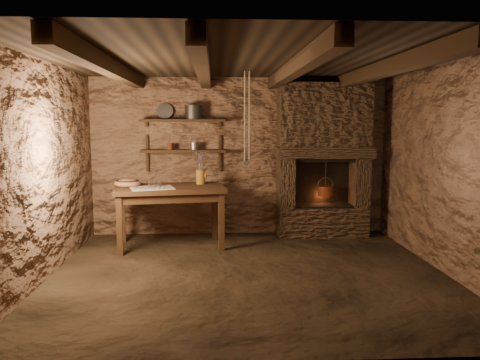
{
  "coord_description": "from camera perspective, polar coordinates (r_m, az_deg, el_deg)",
  "views": [
    {
      "loc": [
        -0.38,
        -5.18,
        1.73
      ],
      "look_at": [
        -0.05,
        0.9,
        0.97
      ],
      "focal_mm": 35.0,
      "sensor_mm": 36.0,
      "label": 1
    }
  ],
  "objects": [
    {
      "name": "beam_mid_right",
      "position": [
        5.28,
        6.68,
        13.36
      ],
      "size": [
        0.14,
        3.95,
        0.16
      ],
      "primitive_type": "cube",
      "color": "black",
      "rests_on": "ceiling"
    },
    {
      "name": "tin_pan",
      "position": [
        7.16,
        -9.14,
        8.29
      ],
      "size": [
        0.25,
        0.11,
        0.24
      ],
      "primitive_type": "cylinder",
      "rotation": [
        1.26,
        0.0,
        0.03
      ],
      "color": "#969691",
      "rests_on": "shelf_upper"
    },
    {
      "name": "drinking_glasses",
      "position": [
        6.47,
        -10.39,
        -0.48
      ],
      "size": [
        0.18,
        0.05,
        0.07
      ],
      "primitive_type": null,
      "color": "silver",
      "rests_on": "linen_cloth"
    },
    {
      "name": "right_wall",
      "position": [
        5.83,
        23.73,
        1.29
      ],
      "size": [
        0.04,
        4.0,
        2.4
      ],
      "primitive_type": "cube",
      "color": "brown",
      "rests_on": "floor"
    },
    {
      "name": "ceiling",
      "position": [
        5.23,
        1.12,
        14.46
      ],
      "size": [
        4.5,
        4.0,
        0.04
      ],
      "primitive_type": "cube",
      "color": "black",
      "rests_on": "back_wall"
    },
    {
      "name": "front_wall",
      "position": [
        3.24,
        3.66,
        -2.29
      ],
      "size": [
        4.5,
        0.04,
        2.4
      ],
      "primitive_type": "cube",
      "color": "brown",
      "rests_on": "floor"
    },
    {
      "name": "wooden_bowl",
      "position": [
        6.62,
        -13.56,
        -0.4
      ],
      "size": [
        0.41,
        0.41,
        0.13
      ],
      "primitive_type": "ellipsoid",
      "rotation": [
        0.0,
        0.0,
        0.14
      ],
      "color": "#A86D48",
      "rests_on": "work_table"
    },
    {
      "name": "hearth",
      "position": [
        7.15,
        10.09,
        2.94
      ],
      "size": [
        1.43,
        0.51,
        2.3
      ],
      "color": "#36271B",
      "rests_on": "floor"
    },
    {
      "name": "pewter_cutlery_row",
      "position": [
        6.35,
        -10.69,
        -0.89
      ],
      "size": [
        0.5,
        0.3,
        0.01
      ],
      "primitive_type": null,
      "rotation": [
        0.0,
        0.0,
        0.27
      ],
      "color": "gray",
      "rests_on": "linen_cloth"
    },
    {
      "name": "shelf_upper",
      "position": [
        7.03,
        -6.99,
        7.2
      ],
      "size": [
        1.25,
        0.3,
        0.04
      ],
      "primitive_type": "cube",
      "color": "black",
      "rests_on": "back_wall"
    },
    {
      "name": "small_kettle",
      "position": [
        7.03,
        -5.61,
        4.15
      ],
      "size": [
        0.17,
        0.14,
        0.16
      ],
      "primitive_type": null,
      "rotation": [
        0.0,
        0.0,
        0.15
      ],
      "color": "#969691",
      "rests_on": "shelf_lower"
    },
    {
      "name": "work_table",
      "position": [
        6.59,
        -8.49,
        -4.12
      ],
      "size": [
        1.58,
        1.04,
        0.85
      ],
      "rotation": [
        0.0,
        0.0,
        0.13
      ],
      "color": "#311E11",
      "rests_on": "floor"
    },
    {
      "name": "back_wall",
      "position": [
        7.21,
        -0.07,
        2.87
      ],
      "size": [
        4.5,
        0.04,
        2.4
      ],
      "primitive_type": "cube",
      "color": "brown",
      "rests_on": "floor"
    },
    {
      "name": "red_pot",
      "position": [
        7.17,
        10.37,
        -1.24
      ],
      "size": [
        0.28,
        0.28,
        0.54
      ],
      "rotation": [
        0.0,
        0.0,
        -0.42
      ],
      "color": "maroon",
      "rests_on": "hearth"
    },
    {
      "name": "hanging_ropes",
      "position": [
        6.24,
        0.85,
        7.74
      ],
      "size": [
        0.08,
        0.08,
        1.2
      ],
      "primitive_type": null,
      "color": "tan",
      "rests_on": "ceiling"
    },
    {
      "name": "left_wall",
      "position": [
        5.53,
        -22.86,
        1.05
      ],
      "size": [
        0.04,
        4.0,
        2.4
      ],
      "primitive_type": "cube",
      "color": "brown",
      "rests_on": "floor"
    },
    {
      "name": "iron_stockpot",
      "position": [
        7.03,
        -5.71,
        8.14
      ],
      "size": [
        0.31,
        0.31,
        0.19
      ],
      "primitive_type": "cylinder",
      "rotation": [
        0.0,
        0.0,
        0.31
      ],
      "color": "#292825",
      "rests_on": "shelf_upper"
    },
    {
      "name": "shelf_lower",
      "position": [
        7.05,
        -6.94,
        3.54
      ],
      "size": [
        1.25,
        0.3,
        0.04
      ],
      "primitive_type": "cube",
      "color": "black",
      "rests_on": "back_wall"
    },
    {
      "name": "beam_far_left",
      "position": [
        5.33,
        -15.64,
        13.1
      ],
      "size": [
        0.14,
        3.95,
        0.16
      ],
      "primitive_type": "cube",
      "color": "black",
      "rests_on": "ceiling"
    },
    {
      "name": "linen_cloth",
      "position": [
        6.37,
        -10.66,
        -0.96
      ],
      "size": [
        0.65,
        0.58,
        0.01
      ],
      "primitive_type": "cube",
      "rotation": [
        0.0,
        0.0,
        0.27
      ],
      "color": "beige",
      "rests_on": "work_table"
    },
    {
      "name": "beam_mid_left",
      "position": [
        5.21,
        -4.53,
        13.47
      ],
      "size": [
        0.14,
        3.95,
        0.16
      ],
      "primitive_type": "cube",
      "color": "black",
      "rests_on": "ceiling"
    },
    {
      "name": "stoneware_jug",
      "position": [
        6.69,
        -4.8,
        1.2
      ],
      "size": [
        0.17,
        0.17,
        0.46
      ],
      "rotation": [
        0.0,
        0.0,
        -0.34
      ],
      "color": "#AB7421",
      "rests_on": "work_table"
    },
    {
      "name": "rusty_tin",
      "position": [
        7.06,
        -8.55,
        4.06
      ],
      "size": [
        0.11,
        0.11,
        0.09
      ],
      "primitive_type": "cylinder",
      "rotation": [
        0.0,
        0.0,
        0.24
      ],
      "color": "#5A2312",
      "rests_on": "shelf_lower"
    },
    {
      "name": "floor",
      "position": [
        5.47,
        1.06,
        -11.33
      ],
      "size": [
        4.5,
        4.5,
        0.0
      ],
      "primitive_type": "plane",
      "color": "black",
      "rests_on": "ground"
    },
    {
      "name": "beam_far_right",
      "position": [
        5.54,
        17.19,
        12.8
      ],
      "size": [
        0.14,
        3.95,
        0.16
      ],
      "primitive_type": "cube",
      "color": "black",
      "rests_on": "ceiling"
    }
  ]
}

